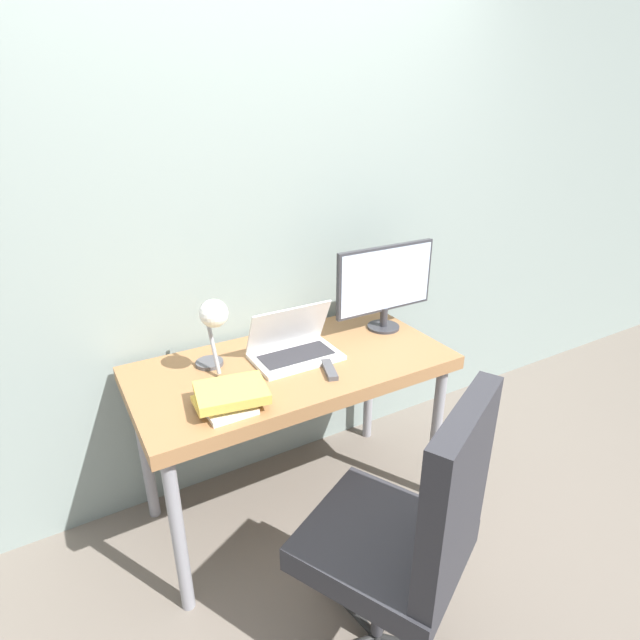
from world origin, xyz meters
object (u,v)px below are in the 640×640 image
object	(u,v)px
laptop	(294,347)
monitor	(385,283)
book_stack	(230,396)
desk_lamp	(213,322)
office_chair	(411,530)

from	to	relation	value
laptop	monitor	distance (m)	0.55
laptop	book_stack	size ratio (longest dim) A/B	1.31
laptop	desk_lamp	bearing A→B (deg)	178.23
monitor	desk_lamp	distance (m)	0.86
desk_lamp	office_chair	size ratio (longest dim) A/B	0.31
laptop	monitor	xyz separation A→B (m)	(0.52, 0.05, 0.18)
office_chair	monitor	bearing A→B (deg)	58.34
laptop	desk_lamp	size ratio (longest dim) A/B	1.10
desk_lamp	book_stack	xyz separation A→B (m)	(-0.03, -0.24, -0.19)
desk_lamp	laptop	bearing A→B (deg)	-1.77
laptop	office_chair	xyz separation A→B (m)	(-0.05, -0.86, -0.24)
office_chair	book_stack	world-z (taller)	office_chair
monitor	desk_lamp	size ratio (longest dim) A/B	1.58
desk_lamp	monitor	bearing A→B (deg)	2.73
monitor	office_chair	world-z (taller)	monitor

